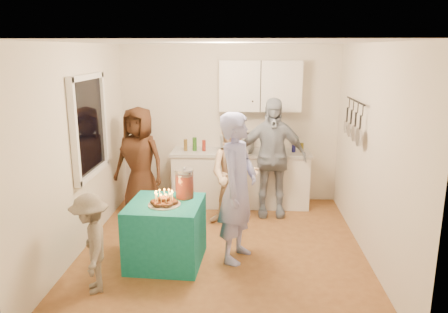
# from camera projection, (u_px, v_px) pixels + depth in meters

# --- Properties ---
(floor) EXTENTS (4.00, 4.00, 0.00)m
(floor) POSITION_uv_depth(u_px,v_px,m) (223.00, 249.00, 5.67)
(floor) COLOR brown
(floor) RESTS_ON ground
(ceiling) EXTENTS (4.00, 4.00, 0.00)m
(ceiling) POSITION_uv_depth(u_px,v_px,m) (222.00, 42.00, 5.04)
(ceiling) COLOR white
(ceiling) RESTS_ON floor
(back_wall) EXTENTS (3.60, 3.60, 0.00)m
(back_wall) POSITION_uv_depth(u_px,v_px,m) (229.00, 124.00, 7.30)
(back_wall) COLOR silver
(back_wall) RESTS_ON floor
(left_wall) EXTENTS (4.00, 4.00, 0.00)m
(left_wall) POSITION_uv_depth(u_px,v_px,m) (79.00, 150.00, 5.45)
(left_wall) COLOR silver
(left_wall) RESTS_ON floor
(right_wall) EXTENTS (4.00, 4.00, 0.00)m
(right_wall) POSITION_uv_depth(u_px,v_px,m) (371.00, 153.00, 5.26)
(right_wall) COLOR silver
(right_wall) RESTS_ON floor
(window_night) EXTENTS (0.04, 1.00, 1.20)m
(window_night) POSITION_uv_depth(u_px,v_px,m) (88.00, 126.00, 5.68)
(window_night) COLOR black
(window_night) RESTS_ON left_wall
(counter) EXTENTS (2.20, 0.58, 0.86)m
(counter) POSITION_uv_depth(u_px,v_px,m) (241.00, 179.00, 7.20)
(counter) COLOR white
(counter) RESTS_ON floor
(countertop) EXTENTS (2.24, 0.62, 0.05)m
(countertop) POSITION_uv_depth(u_px,v_px,m) (241.00, 153.00, 7.09)
(countertop) COLOR beige
(countertop) RESTS_ON counter
(upper_cabinet) EXTENTS (1.30, 0.30, 0.80)m
(upper_cabinet) POSITION_uv_depth(u_px,v_px,m) (260.00, 86.00, 6.97)
(upper_cabinet) COLOR white
(upper_cabinet) RESTS_ON back_wall
(pot_rack) EXTENTS (0.12, 1.00, 0.60)m
(pot_rack) POSITION_uv_depth(u_px,v_px,m) (353.00, 120.00, 5.87)
(pot_rack) COLOR black
(pot_rack) RESTS_ON right_wall
(microwave) EXTENTS (0.55, 0.41, 0.28)m
(microwave) POSITION_uv_depth(u_px,v_px,m) (237.00, 143.00, 7.06)
(microwave) COLOR white
(microwave) RESTS_ON countertop
(party_table) EXTENTS (0.90, 0.90, 0.76)m
(party_table) POSITION_uv_depth(u_px,v_px,m) (166.00, 233.00, 5.24)
(party_table) COLOR #127B70
(party_table) RESTS_ON floor
(donut_cake) EXTENTS (0.38, 0.38, 0.18)m
(donut_cake) POSITION_uv_depth(u_px,v_px,m) (164.00, 198.00, 5.05)
(donut_cake) COLOR #381C0C
(donut_cake) RESTS_ON party_table
(punch_jar) EXTENTS (0.22, 0.22, 0.34)m
(punch_jar) POSITION_uv_depth(u_px,v_px,m) (185.00, 184.00, 5.29)
(punch_jar) COLOR red
(punch_jar) RESTS_ON party_table
(man_birthday) EXTENTS (0.63, 0.77, 1.82)m
(man_birthday) POSITION_uv_depth(u_px,v_px,m) (238.00, 188.00, 5.21)
(man_birthday) COLOR #A0A7E9
(man_birthday) RESTS_ON floor
(woman_back_left) EXTENTS (0.95, 0.76, 1.68)m
(woman_back_left) POSITION_uv_depth(u_px,v_px,m) (140.00, 161.00, 6.73)
(woman_back_left) COLOR brown
(woman_back_left) RESTS_ON floor
(woman_back_center) EXTENTS (0.82, 0.69, 1.51)m
(woman_back_center) POSITION_uv_depth(u_px,v_px,m) (234.00, 175.00, 6.29)
(woman_back_center) COLOR tan
(woman_back_center) RESTS_ON floor
(woman_back_right) EXTENTS (1.08, 0.46, 1.83)m
(woman_back_right) POSITION_uv_depth(u_px,v_px,m) (271.00, 158.00, 6.64)
(woman_back_right) COLOR #112038
(woman_back_right) RESTS_ON floor
(child_near_left) EXTENTS (0.63, 0.80, 1.08)m
(child_near_left) POSITION_uv_depth(u_px,v_px,m) (91.00, 244.00, 4.57)
(child_near_left) COLOR #655C50
(child_near_left) RESTS_ON floor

